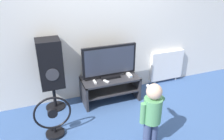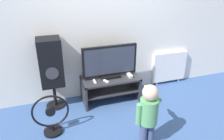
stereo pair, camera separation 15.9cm
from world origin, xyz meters
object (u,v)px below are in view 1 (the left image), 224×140
television (109,62)px  remote_primary (95,82)px  floor_fan (53,119)px  child (152,110)px  remote_secondary (106,81)px  speaker_tower (50,65)px  radiator (167,65)px  game_console (129,74)px

television → remote_primary: television is taller
floor_fan → child: bearing=-28.2°
remote_secondary → child: size_ratio=0.15×
remote_primary → remote_secondary: size_ratio=0.98×
speaker_tower → remote_secondary: bearing=-14.8°
remote_primary → radiator: bearing=11.7°
speaker_tower → television: bearing=-4.8°
remote_primary → floor_fan: bearing=-146.1°
game_console → child: (-0.21, -1.15, 0.07)m
remote_primary → speaker_tower: 0.75m
game_console → radiator: bearing=16.8°
game_console → remote_secondary: game_console is taller
remote_primary → radiator: 1.63m
television → speaker_tower: speaker_tower is taller
game_console → television: bearing=168.5°
remote_primary → speaker_tower: speaker_tower is taller
game_console → floor_fan: bearing=-158.6°
child → speaker_tower: size_ratio=0.76×
speaker_tower → floor_fan: bearing=-98.0°
remote_secondary → floor_fan: (-0.92, -0.46, -0.18)m
radiator → child: bearing=-129.5°
child → remote_secondary: bearing=102.0°
remote_primary → radiator: (1.59, 0.33, -0.09)m
remote_primary → child: child is taller
remote_secondary → floor_fan: floor_fan is taller
child → radiator: size_ratio=1.26×
television → radiator: 1.37m
television → floor_fan: (-1.03, -0.60, -0.44)m
game_console → child: bearing=-100.6°
floor_fan → television: bearing=30.1°
television → game_console: bearing=-11.5°
game_console → speaker_tower: size_ratio=0.17×
television → child: size_ratio=1.04×
floor_fan → remote_secondary: bearing=26.6°
remote_primary → radiator: radiator is taller
game_console → remote_primary: size_ratio=1.52×
game_console → remote_secondary: bearing=-170.6°
child → radiator: (1.19, 1.44, -0.17)m
child → television: bearing=95.3°
television → speaker_tower: 0.94m
remote_secondary → speaker_tower: speaker_tower is taller
television → remote_secondary: 0.32m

